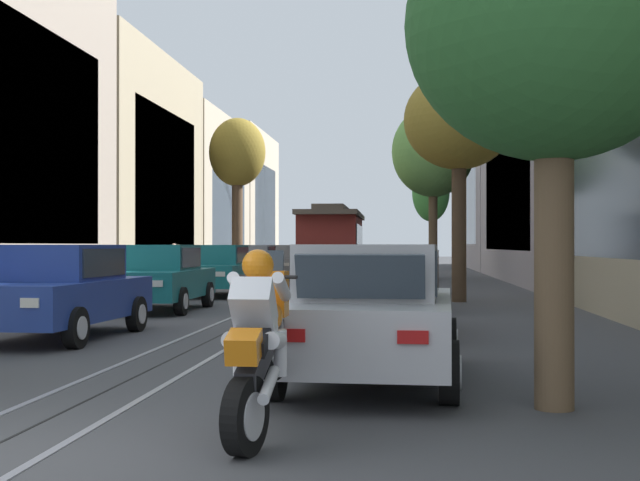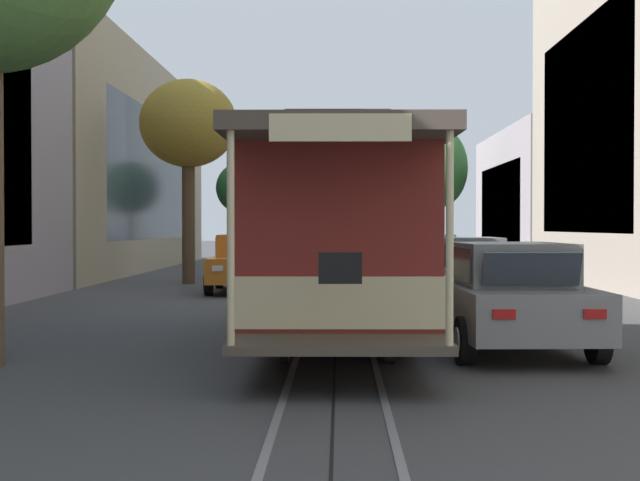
# 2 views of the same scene
# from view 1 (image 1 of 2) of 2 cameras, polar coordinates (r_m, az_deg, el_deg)

# --- Properties ---
(ground_plane) EXTENTS (174.16, 174.16, 0.00)m
(ground_plane) POSITION_cam_1_polar(r_m,az_deg,el_deg) (33.77, 0.15, -2.98)
(ground_plane) COLOR #424244
(trolley_track_rails) EXTENTS (1.14, 77.67, 0.01)m
(trolley_track_rails) POSITION_cam_1_polar(r_m,az_deg,el_deg) (38.72, 0.84, -2.63)
(trolley_track_rails) COLOR gray
(trolley_track_rails) RESTS_ON ground
(building_facade_left) EXTENTS (5.60, 69.37, 10.80)m
(building_facade_left) POSITION_cam_1_polar(r_m,az_deg,el_deg) (43.01, -12.63, 4.05)
(building_facade_left) COLOR gray
(building_facade_left) RESTS_ON ground
(building_facade_right) EXTENTS (5.88, 69.37, 10.95)m
(building_facade_right) POSITION_cam_1_polar(r_m,az_deg,el_deg) (40.14, 15.42, 4.30)
(building_facade_right) COLOR tan
(building_facade_right) RESTS_ON ground
(parked_car_blue_second_left) EXTENTS (2.12, 4.41, 1.58)m
(parked_car_blue_second_left) POSITION_cam_1_polar(r_m,az_deg,el_deg) (15.28, -16.73, -3.20)
(parked_car_blue_second_left) COLOR #233D93
(parked_car_blue_second_left) RESTS_ON ground
(parked_car_teal_mid_left) EXTENTS (2.01, 4.36, 1.58)m
(parked_car_teal_mid_left) POSITION_cam_1_polar(r_m,az_deg,el_deg) (21.16, -10.49, -2.40)
(parked_car_teal_mid_left) COLOR #196B70
(parked_car_teal_mid_left) RESTS_ON ground
(parked_car_teal_fourth_left) EXTENTS (2.02, 4.37, 1.58)m
(parked_car_teal_fourth_left) POSITION_cam_1_polar(r_m,az_deg,el_deg) (27.07, -6.71, -1.94)
(parked_car_teal_fourth_left) COLOR #196B70
(parked_car_teal_fourth_left) RESTS_ON ground
(parked_car_grey_fifth_left) EXTENTS (2.00, 4.36, 1.58)m
(parked_car_grey_fifth_left) POSITION_cam_1_polar(r_m,az_deg,el_deg) (33.63, -4.48, -1.63)
(parked_car_grey_fifth_left) COLOR slate
(parked_car_grey_fifth_left) RESTS_ON ground
(parked_car_grey_sixth_left) EXTENTS (2.14, 4.42, 1.58)m
(parked_car_grey_sixth_left) POSITION_cam_1_polar(r_m,az_deg,el_deg) (39.44, -2.76, -1.43)
(parked_car_grey_sixth_left) COLOR slate
(parked_car_grey_sixth_left) RESTS_ON ground
(parked_car_silver_near_right) EXTENTS (2.14, 4.42, 1.58)m
(parked_car_silver_near_right) POSITION_cam_1_polar(r_m,az_deg,el_deg) (9.97, 3.38, -4.75)
(parked_car_silver_near_right) COLOR #B7B7BC
(parked_car_silver_near_right) RESTS_ON ground
(parked_car_orange_second_right) EXTENTS (2.03, 4.37, 1.58)m
(parked_car_orange_second_right) POSITION_cam_1_polar(r_m,az_deg,el_deg) (15.57, 3.85, -3.15)
(parked_car_orange_second_right) COLOR orange
(parked_car_orange_second_right) RESTS_ON ground
(parked_car_brown_mid_right) EXTENTS (2.13, 4.42, 1.58)m
(parked_car_brown_mid_right) POSITION_cam_1_polar(r_m,az_deg,el_deg) (21.38, 4.42, -2.38)
(parked_car_brown_mid_right) COLOR brown
(parked_car_brown_mid_right) RESTS_ON ground
(parked_car_orange_fourth_right) EXTENTS (2.09, 4.40, 1.58)m
(parked_car_orange_fourth_right) POSITION_cam_1_polar(r_m,az_deg,el_deg) (27.60, 4.20, -1.91)
(parked_car_orange_fourth_right) COLOR orange
(parked_car_orange_fourth_right) RESTS_ON ground
(street_tree_kerb_left_second) EXTENTS (2.71, 2.24, 7.66)m
(street_tree_kerb_left_second) POSITION_cam_1_polar(r_m,az_deg,el_deg) (41.80, -5.46, 5.50)
(street_tree_kerb_left_second) COLOR brown
(street_tree_kerb_left_second) RESTS_ON ground
(street_tree_kerb_right_near) EXTENTS (2.86, 2.56, 5.03)m
(street_tree_kerb_right_near) POSITION_cam_1_polar(r_m,az_deg,el_deg) (8.85, 15.10, 13.32)
(street_tree_kerb_right_near) COLOR brown
(street_tree_kerb_right_near) RESTS_ON ground
(street_tree_kerb_right_second) EXTENTS (3.06, 2.91, 6.44)m
(street_tree_kerb_right_second) POSITION_cam_1_polar(r_m,az_deg,el_deg) (24.58, 9.12, 7.66)
(street_tree_kerb_right_second) COLOR #4C3826
(street_tree_kerb_right_second) RESTS_ON ground
(street_tree_kerb_right_mid) EXTENTS (3.83, 3.35, 8.05)m
(street_tree_kerb_right_mid) POSITION_cam_1_polar(r_m,az_deg,el_deg) (40.83, 7.43, 5.75)
(street_tree_kerb_right_mid) COLOR brown
(street_tree_kerb_right_mid) RESTS_ON ground
(street_tree_kerb_right_fourth) EXTENTS (2.42, 2.05, 6.92)m
(street_tree_kerb_right_fourth) POSITION_cam_1_polar(r_m,az_deg,el_deg) (56.49, 7.29, 3.13)
(street_tree_kerb_right_fourth) COLOR #4C3826
(street_tree_kerb_right_fourth) RESTS_ON ground
(cable_car_trolley) EXTENTS (2.69, 9.16, 3.28)m
(cable_car_trolley) POSITION_cam_1_polar(r_m,az_deg,el_deg) (38.33, 0.80, -0.17)
(cable_car_trolley) COLOR maroon
(cable_car_trolley) RESTS_ON ground
(motorcycle_with_rider) EXTENTS (0.55, 1.95, 1.54)m
(motorcycle_with_rider) POSITION_cam_1_polar(r_m,az_deg,el_deg) (7.10, -4.05, -6.49)
(motorcycle_with_rider) COLOR black
(motorcycle_with_rider) RESTS_ON ground
(pedestrian_on_left_pavement) EXTENTS (0.55, 0.29, 1.65)m
(pedestrian_on_left_pavement) POSITION_cam_1_polar(r_m,az_deg,el_deg) (37.63, -9.58, -1.28)
(pedestrian_on_left_pavement) COLOR #4C4233
(pedestrian_on_left_pavement) RESTS_ON ground
(pedestrian_on_right_pavement) EXTENTS (0.55, 0.40, 1.61)m
(pedestrian_on_right_pavement) POSITION_cam_1_polar(r_m,az_deg,el_deg) (38.39, -9.30, -1.30)
(pedestrian_on_right_pavement) COLOR slate
(pedestrian_on_right_pavement) RESTS_ON ground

